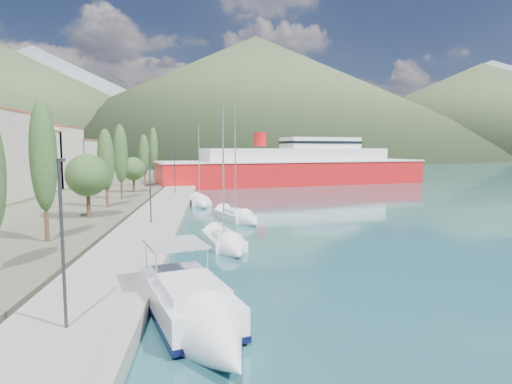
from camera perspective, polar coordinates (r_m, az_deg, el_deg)
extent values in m
plane|color=#215158|center=(142.23, -4.43, 2.93)|extent=(1400.00, 1400.00, 0.00)
cube|color=gray|center=(48.77, -12.08, -2.31)|extent=(5.00, 88.00, 0.80)
cone|color=slate|center=(690.94, -27.31, 10.84)|extent=(640.00, 640.00, 150.00)
cone|color=slate|center=(711.81, 0.88, 12.53)|extent=(760.00, 760.00, 180.00)
cone|color=slate|center=(755.24, 28.68, 9.91)|extent=(640.00, 640.00, 140.00)
cone|color=#3C4D2D|center=(427.23, -0.02, 12.61)|extent=(480.00, 480.00, 115.00)
cone|color=#3C4D2D|center=(482.28, 27.66, 9.68)|extent=(420.00, 420.00, 90.00)
cube|color=silver|center=(71.82, -29.16, 3.51)|extent=(9.00, 11.00, 9.00)
cube|color=#9E5138|center=(71.84, -29.35, 7.21)|extent=(9.20, 11.20, 0.30)
cube|color=beige|center=(82.04, -26.16, 4.20)|extent=(9.00, 13.00, 10.00)
cube|color=#9E5138|center=(82.10, -26.32, 7.79)|extent=(9.20, 13.20, 0.30)
cube|color=silver|center=(92.46, -23.79, 3.80)|extent=(9.00, 10.00, 8.00)
cube|color=#9E5138|center=(92.44, -23.89, 6.37)|extent=(9.20, 10.20, 0.30)
cylinder|color=#47301E|center=(33.33, -26.12, -4.12)|extent=(0.30, 0.30, 2.16)
ellipsoid|color=#304D23|center=(32.89, -26.50, 4.35)|extent=(1.80, 1.80, 7.67)
cylinder|color=#47301E|center=(42.98, -21.43, -1.61)|extent=(0.36, 0.36, 2.46)
sphere|color=#304D23|center=(42.73, -21.57, 2.11)|extent=(3.93, 3.93, 3.93)
cylinder|color=#47301E|center=(49.93, -19.23, -0.87)|extent=(0.30, 0.30, 1.90)
ellipsoid|color=#304D23|center=(49.63, -19.40, 4.08)|extent=(1.80, 1.80, 6.73)
cylinder|color=#47301E|center=(57.43, -17.47, 0.13)|extent=(0.30, 0.30, 2.11)
ellipsoid|color=#304D23|center=(57.17, -17.62, 4.92)|extent=(1.80, 1.80, 7.48)
cylinder|color=#47301E|center=(65.91, -15.98, 0.89)|extent=(0.36, 0.36, 2.13)
sphere|color=#304D23|center=(65.75, -16.04, 3.00)|extent=(3.42, 3.42, 3.42)
cylinder|color=#47301E|center=(76.21, -14.62, 1.50)|extent=(0.30, 0.30, 1.96)
ellipsoid|color=#304D23|center=(76.02, -14.70, 4.86)|extent=(1.80, 1.80, 6.97)
cylinder|color=#47301E|center=(88.25, -13.43, 2.22)|extent=(0.30, 0.30, 2.35)
ellipsoid|color=#304D23|center=(88.09, -13.52, 5.69)|extent=(1.80, 1.80, 8.33)
cylinder|color=#2D2D33|center=(16.62, -24.39, -6.51)|extent=(0.12, 0.12, 6.00)
cube|color=#2D2D33|center=(16.50, -24.56, 3.91)|extent=(0.15, 0.50, 0.12)
cylinder|color=#2D2D33|center=(37.70, -13.93, 0.49)|extent=(0.12, 0.12, 6.00)
cube|color=#2D2D33|center=(37.80, -13.99, 5.06)|extent=(0.15, 0.50, 0.12)
cylinder|color=#2D2D33|center=(62.14, -10.79, 2.60)|extent=(0.12, 0.12, 6.00)
cube|color=#2D2D33|center=(62.30, -10.83, 5.37)|extent=(0.15, 0.50, 0.12)
cube|color=black|center=(19.35, -9.19, -16.27)|extent=(4.54, 7.33, 0.77)
cube|color=silver|center=(19.04, -9.23, -13.81)|extent=(4.92, 7.75, 1.21)
cube|color=black|center=(19.23, -9.20, -15.36)|extent=(5.00, 7.85, 0.24)
cube|color=silver|center=(17.98, -8.55, -12.40)|extent=(3.25, 4.05, 0.44)
cube|color=gray|center=(20.31, -10.70, -6.77)|extent=(3.31, 3.62, 0.11)
cone|color=silver|center=(15.07, -4.58, -20.16)|extent=(3.80, 4.23, 2.86)
cube|color=silver|center=(32.42, -4.45, -6.56)|extent=(3.40, 5.98, 0.90)
cube|color=silver|center=(31.94, -4.31, -5.65)|extent=(1.81, 2.49, 0.35)
cylinder|color=silver|center=(31.35, -4.37, 2.62)|extent=(0.12, 0.12, 9.50)
cone|color=silver|center=(29.02, -2.80, -8.03)|extent=(2.79, 3.04, 2.30)
cube|color=silver|center=(43.98, -2.96, -3.26)|extent=(4.31, 6.72, 0.89)
cube|color=silver|center=(43.51, -2.74, -2.57)|extent=(2.15, 2.85, 0.35)
cylinder|color=silver|center=(43.05, -2.78, 4.43)|extent=(0.12, 0.12, 10.91)
cone|color=silver|center=(40.34, -0.70, -4.09)|extent=(3.15, 3.55, 2.28)
cube|color=silver|center=(55.86, -7.58, -1.35)|extent=(3.22, 5.75, 0.93)
cube|color=silver|center=(55.43, -7.54, -0.76)|extent=(1.76, 2.38, 0.36)
cylinder|color=silver|center=(55.10, -7.60, 3.90)|extent=(0.12, 0.12, 9.32)
cone|color=silver|center=(52.44, -7.08, -1.81)|extent=(2.76, 2.89, 2.38)
cube|color=red|center=(86.42, 5.22, 2.40)|extent=(55.12, 23.86, 5.22)
cube|color=silver|center=(86.31, 5.24, 4.13)|extent=(55.57, 24.27, 0.28)
cube|color=silver|center=(86.28, 5.24, 4.87)|extent=(38.41, 17.98, 2.79)
cube|color=silver|center=(88.79, 8.55, 6.48)|extent=(16.35, 10.37, 2.24)
cylinder|color=red|center=(83.40, 0.59, 7.04)|extent=(2.42, 2.42, 2.61)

